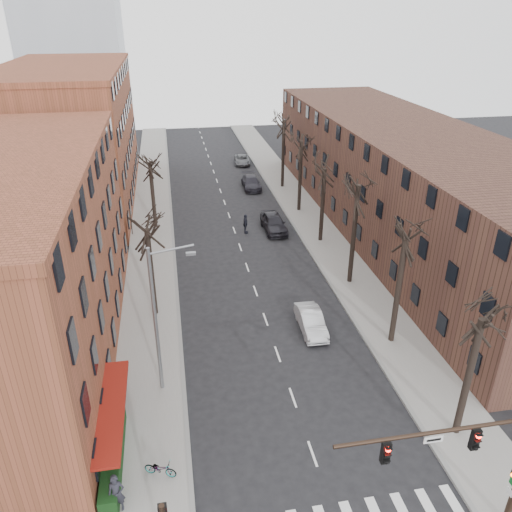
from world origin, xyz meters
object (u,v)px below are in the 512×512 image
pedestrian_a (117,493)px  bicycle (160,468)px  silver_sedan (311,321)px  parked_car_mid (251,183)px  parked_car_near (274,223)px

pedestrian_a → bicycle: bearing=39.4°
silver_sedan → parked_car_mid: 30.11m
parked_car_near → parked_car_mid: parked_car_near is taller
silver_sedan → bicycle: (-10.10, -10.28, -0.13)m
parked_car_mid → pedestrian_a: pedestrian_a is taller
parked_car_mid → bicycle: 41.88m
parked_car_near → bicycle: size_ratio=3.23×
pedestrian_a → bicycle: pedestrian_a is taller
parked_car_near → bicycle: 29.44m
pedestrian_a → parked_car_mid: bearing=73.1°
pedestrian_a → silver_sedan: bearing=44.9°
pedestrian_a → parked_car_near: bearing=66.0°
silver_sedan → bicycle: bearing=-133.3°
parked_car_near → pedestrian_a: size_ratio=2.59×
silver_sedan → bicycle: 14.42m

